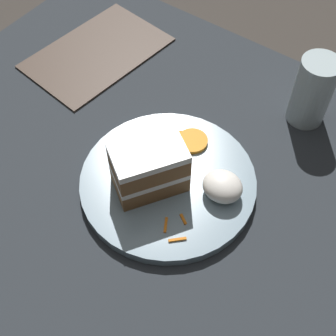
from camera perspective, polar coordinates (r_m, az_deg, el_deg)
ground_plane at (r=0.78m, az=-3.60°, el=-2.91°), size 6.00×6.00×0.00m
dining_table at (r=0.77m, az=-3.65°, el=-2.34°), size 0.94×0.83×0.03m
plate at (r=0.75m, az=-0.00°, el=-1.74°), size 0.28×0.28×0.02m
cake_slice at (r=0.70m, az=-2.09°, el=0.25°), size 0.12×0.13×0.09m
cream_dollop at (r=0.71m, az=6.67°, el=-2.24°), size 0.06×0.06×0.04m
orange_garnish at (r=0.78m, az=3.00°, el=3.31°), size 0.05×0.05×0.01m
carrot_shreds_scatter at (r=0.72m, az=0.51°, el=-3.22°), size 0.16×0.18×0.00m
drinking_glass at (r=0.84m, az=17.06°, el=8.53°), size 0.07×0.07×0.13m
menu_card at (r=0.97m, az=-8.62°, el=13.73°), size 0.21×0.29×0.00m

